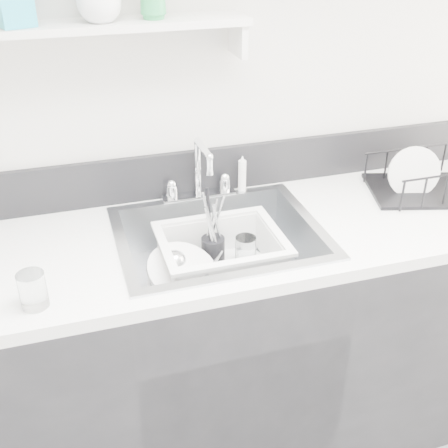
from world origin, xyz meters
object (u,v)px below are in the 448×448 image
object	(u,v)px
counter_run	(220,344)
wash_tub	(221,257)
dish_rack	(424,176)
sink	(219,257)

from	to	relation	value
counter_run	wash_tub	size ratio (longest dim) A/B	8.23
counter_run	dish_rack	bearing A→B (deg)	4.85
sink	dish_rack	xyz separation A→B (m)	(0.78, 0.07, 0.15)
wash_tub	dish_rack	xyz separation A→B (m)	(0.77, 0.06, 0.16)
counter_run	wash_tub	bearing A→B (deg)	10.84
wash_tub	dish_rack	world-z (taller)	dish_rack
sink	counter_run	bearing A→B (deg)	0.00
counter_run	dish_rack	world-z (taller)	dish_rack
sink	wash_tub	xyz separation A→B (m)	(0.01, 0.00, -0.00)
sink	dish_rack	size ratio (longest dim) A/B	1.74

